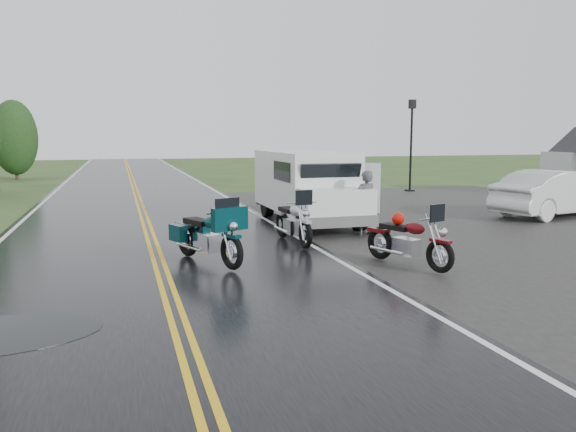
# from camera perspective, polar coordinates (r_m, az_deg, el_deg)

# --- Properties ---
(ground) EXTENTS (120.00, 120.00, 0.00)m
(ground) POSITION_cam_1_polar(r_m,az_deg,el_deg) (10.18, -12.03, -7.77)
(ground) COLOR #2D471E
(ground) RESTS_ON ground
(road) EXTENTS (8.00, 100.00, 0.04)m
(road) POSITION_cam_1_polar(r_m,az_deg,el_deg) (19.98, -14.46, 0.00)
(road) COLOR black
(road) RESTS_ON ground
(parking_pad) EXTENTS (14.00, 24.00, 0.03)m
(parking_pad) POSITION_cam_1_polar(r_m,az_deg,el_deg) (19.07, 21.49, -0.70)
(parking_pad) COLOR black
(parking_pad) RESTS_ON ground
(visitor_center) EXTENTS (16.00, 10.00, 4.80)m
(visitor_center) POSITION_cam_1_polar(r_m,az_deg,el_deg) (30.08, 27.04, 6.58)
(visitor_center) COLOR #A8AAAD
(visitor_center) RESTS_ON ground
(motorcycle_red) EXTENTS (1.53, 2.43, 1.35)m
(motorcycle_red) POSITION_cam_1_polar(r_m,az_deg,el_deg) (11.46, 15.24, -2.63)
(motorcycle_red) COLOR #57090E
(motorcycle_red) RESTS_ON ground
(motorcycle_teal) EXTENTS (1.79, 2.65, 1.47)m
(motorcycle_teal) POSITION_cam_1_polar(r_m,az_deg,el_deg) (11.35, -5.75, -2.17)
(motorcycle_teal) COLOR #042D33
(motorcycle_teal) RESTS_ON ground
(motorcycle_silver) EXTENTS (0.96, 2.39, 1.39)m
(motorcycle_silver) POSITION_cam_1_polar(r_m,az_deg,el_deg) (13.43, 1.79, -0.70)
(motorcycle_silver) COLOR #A7A9AE
(motorcycle_silver) RESTS_ON ground
(van_white) EXTENTS (2.25, 5.92, 2.32)m
(van_white) POSITION_cam_1_polar(r_m,az_deg,el_deg) (15.61, 1.27, 2.26)
(van_white) COLOR silver
(van_white) RESTS_ON ground
(person_at_van) EXTENTS (0.71, 0.53, 1.79)m
(person_at_van) POSITION_cam_1_polar(r_m,az_deg,el_deg) (15.66, 7.86, 1.23)
(person_at_van) COLOR #444549
(person_at_van) RESTS_ON ground
(sedan_white) EXTENTS (5.04, 2.70, 1.58)m
(sedan_white) POSITION_cam_1_polar(r_m,az_deg,el_deg) (21.18, 25.46, 2.02)
(sedan_white) COLOR silver
(sedan_white) RESTS_ON ground
(lamp_post_far_right) EXTENTS (0.39, 0.39, 4.56)m
(lamp_post_far_right) POSITION_cam_1_polar(r_m,az_deg,el_deg) (28.50, 12.39, 7.00)
(lamp_post_far_right) COLOR black
(lamp_post_far_right) RESTS_ON ground
(tree_left_far) EXTENTS (2.78, 2.78, 4.27)m
(tree_left_far) POSITION_cam_1_polar(r_m,az_deg,el_deg) (39.47, -25.99, 6.43)
(tree_left_far) COLOR #1E3D19
(tree_left_far) RESTS_ON ground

